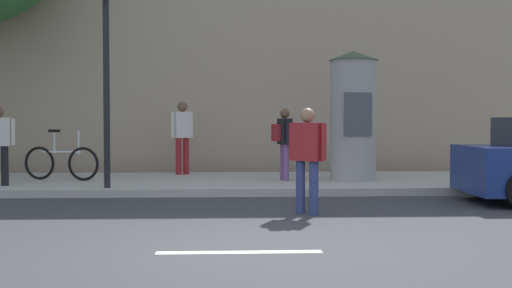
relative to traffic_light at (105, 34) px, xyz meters
name	(u,v)px	position (x,y,z in m)	size (l,w,h in m)	color
ground_plane	(239,253)	(2.41, -5.24, -3.05)	(80.00, 80.00, 0.00)	#38383A
sidewalk_curb	(233,183)	(2.41, 1.76, -2.98)	(36.00, 4.00, 0.15)	#B2ADA3
lane_markings	(239,252)	(2.41, -5.24, -3.05)	(25.80, 0.16, 0.01)	silver
building_backdrop	(231,33)	(2.41, 6.76, 0.97)	(36.00, 5.00, 8.04)	tan
traffic_light	(105,34)	(0.00, 0.00, 0.00)	(0.24, 0.45, 4.31)	black
poster_column	(353,115)	(4.98, 1.46, -1.50)	(1.08, 1.08, 2.77)	#9E9B93
pedestrian_in_dark_shirt	(307,152)	(3.49, -2.47, -2.10)	(0.53, 0.47, 1.62)	navy
pedestrian_with_backpack	(284,138)	(3.49, 1.47, -2.00)	(0.44, 0.56, 1.53)	#724C84
pedestrian_in_light_jacket	(182,131)	(1.21, 3.11, -1.88)	(0.51, 0.49, 1.73)	maroon
bicycle_leaning	(61,162)	(-1.28, 1.71, -2.51)	(1.71, 0.57, 1.09)	black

